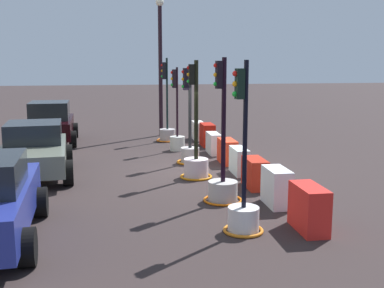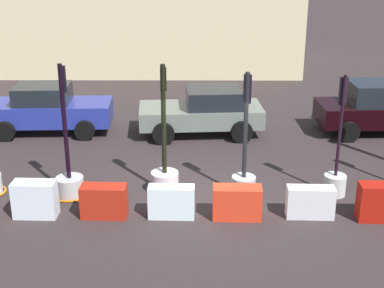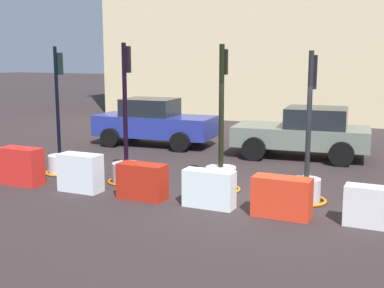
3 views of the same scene
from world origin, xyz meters
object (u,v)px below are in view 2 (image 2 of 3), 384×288
at_px(construction_barrier_1, 35,199).
at_px(car_blue_estate, 48,109).
at_px(traffic_light_4, 336,172).
at_px(construction_barrier_2, 104,201).
at_px(traffic_light_2, 165,173).
at_px(car_grey_saloon, 204,111).
at_px(traffic_light_3, 244,175).
at_px(construction_barrier_6, 381,202).
at_px(traffic_light_1, 69,176).
at_px(construction_barrier_5, 310,202).
at_px(construction_barrier_4, 237,203).
at_px(car_black_sedan, 379,108).
at_px(construction_barrier_3, 171,202).

xyz_separation_m(construction_barrier_1, car_blue_estate, (-1.21, 6.12, 0.36)).
height_order(traffic_light_4, construction_barrier_2, traffic_light_4).
bearing_deg(construction_barrier_2, traffic_light_2, 44.62).
bearing_deg(car_blue_estate, traffic_light_4, -29.74).
bearing_deg(car_grey_saloon, traffic_light_3, -78.87).
xyz_separation_m(construction_barrier_6, car_blue_estate, (-9.31, 6.24, 0.35)).
bearing_deg(construction_barrier_2, traffic_light_1, 132.60).
bearing_deg(construction_barrier_5, construction_barrier_4, -177.75).
relative_size(traffic_light_1, traffic_light_2, 1.01).
xyz_separation_m(construction_barrier_5, construction_barrier_6, (1.62, -0.12, 0.07)).
distance_m(traffic_light_4, car_black_sedan, 5.59).
height_order(traffic_light_1, construction_barrier_1, traffic_light_1).
height_order(construction_barrier_1, car_grey_saloon, car_grey_saloon).
bearing_deg(construction_barrier_4, traffic_light_3, 78.13).
height_order(construction_barrier_4, construction_barrier_6, construction_barrier_6).
height_order(traffic_light_1, traffic_light_3, traffic_light_1).
bearing_deg(construction_barrier_1, car_blue_estate, 101.14).
relative_size(construction_barrier_3, car_black_sedan, 0.26).
distance_m(traffic_light_4, construction_barrier_5, 1.53).
relative_size(traffic_light_1, construction_barrier_4, 2.98).
xyz_separation_m(construction_barrier_2, construction_barrier_3, (1.59, -0.03, 0.00)).
distance_m(traffic_light_2, construction_barrier_3, 1.40).
relative_size(traffic_light_1, construction_barrier_5, 3.05).
height_order(traffic_light_3, construction_barrier_3, traffic_light_3).
bearing_deg(traffic_light_1, construction_barrier_2, -47.40).
bearing_deg(car_blue_estate, car_black_sedan, 0.21).
xyz_separation_m(traffic_light_4, construction_barrier_3, (-4.14, -1.26, -0.23)).
bearing_deg(traffic_light_1, car_black_sedan, 28.00).
bearing_deg(traffic_light_2, construction_barrier_2, -135.38).
bearing_deg(construction_barrier_4, construction_barrier_2, 178.80).
height_order(traffic_light_1, traffic_light_4, traffic_light_1).
xyz_separation_m(traffic_light_2, traffic_light_3, (2.03, -0.18, 0.04)).
bearing_deg(traffic_light_4, traffic_light_3, -178.30).
distance_m(traffic_light_1, car_black_sedan, 10.66).
bearing_deg(construction_barrier_4, traffic_light_4, 26.46).
height_order(construction_barrier_6, car_black_sedan, car_black_sedan).
relative_size(traffic_light_2, construction_barrier_1, 3.30).
height_order(construction_barrier_2, construction_barrier_3, construction_barrier_3).
height_order(car_black_sedan, car_blue_estate, car_black_sedan).
bearing_deg(construction_barrier_1, traffic_light_3, 13.01).
height_order(traffic_light_2, car_blue_estate, traffic_light_2).
height_order(traffic_light_4, construction_barrier_1, traffic_light_4).
bearing_deg(car_blue_estate, construction_barrier_4, -46.07).
bearing_deg(construction_barrier_5, traffic_light_2, 159.02).
relative_size(construction_barrier_1, car_blue_estate, 0.24).
distance_m(traffic_light_1, construction_barrier_5, 6.04).
relative_size(construction_barrier_5, car_grey_saloon, 0.27).
bearing_deg(traffic_light_4, construction_barrier_3, -163.11).
relative_size(traffic_light_3, construction_barrier_3, 2.95).
xyz_separation_m(traffic_light_3, construction_barrier_6, (3.09, -1.28, -0.11)).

